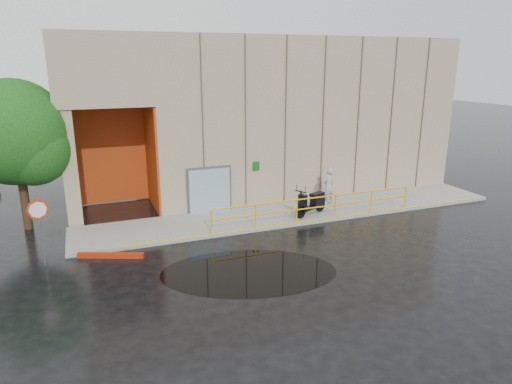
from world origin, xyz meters
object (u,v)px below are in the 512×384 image
(tree_near, at_px, (20,137))
(stop_sign, at_px, (39,217))
(red_curb, at_px, (111,255))
(person, at_px, (328,186))
(scooter, at_px, (312,196))

(tree_near, bearing_deg, stop_sign, -80.37)
(stop_sign, relative_size, red_curb, 1.01)
(person, bearing_deg, tree_near, -26.46)
(person, xyz_separation_m, scooter, (-1.48, -1.09, -0.04))
(person, relative_size, stop_sign, 0.75)
(stop_sign, distance_m, tree_near, 4.74)
(red_curb, bearing_deg, stop_sign, 176.21)
(scooter, bearing_deg, person, 12.76)
(tree_near, bearing_deg, red_curb, -56.30)
(stop_sign, xyz_separation_m, red_curb, (2.17, -0.14, -1.68))
(red_curb, bearing_deg, scooter, 8.51)
(stop_sign, height_order, tree_near, tree_near)
(person, height_order, scooter, person)
(scooter, bearing_deg, tree_near, 142.16)
(scooter, distance_m, tree_near, 12.42)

